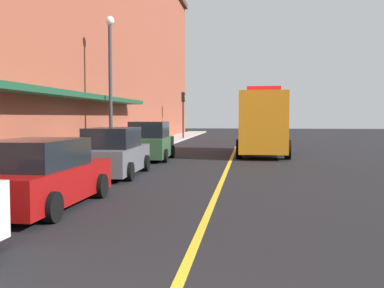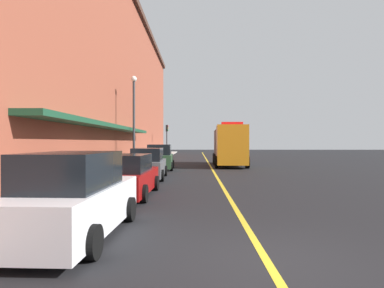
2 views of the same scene
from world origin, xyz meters
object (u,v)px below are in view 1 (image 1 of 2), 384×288
(utility_truck, at_px, (263,124))
(parking_meter_1, at_px, (98,143))
(parking_meter_0, at_px, (31,155))
(parked_car_3, at_px, (150,142))
(street_lamp_left, at_px, (110,71))
(parked_car_1, at_px, (40,176))
(traffic_light_near, at_px, (183,106))
(parked_car_2, at_px, (114,153))

(utility_truck, relative_size, parking_meter_1, 6.22)
(utility_truck, relative_size, parking_meter_0, 6.22)
(parked_car_3, relative_size, street_lamp_left, 0.61)
(parked_car_1, height_order, parking_meter_0, parked_car_1)
(parking_meter_0, bearing_deg, street_lamp_left, 93.55)
(parking_meter_1, height_order, traffic_light_near, traffic_light_near)
(parked_car_2, xyz_separation_m, parked_car_3, (-0.00, 6.15, 0.06))
(parking_meter_1, xyz_separation_m, street_lamp_left, (-0.60, 3.74, 3.34))
(parking_meter_0, bearing_deg, utility_truck, 63.16)
(parked_car_2, relative_size, parked_car_3, 1.09)
(utility_truck, height_order, traffic_light_near, traffic_light_near)
(parked_car_3, xyz_separation_m, street_lamp_left, (-1.95, -0.14, 3.52))
(parked_car_3, distance_m, parking_meter_0, 9.92)
(parking_meter_0, xyz_separation_m, parking_meter_1, (0.00, 5.94, 0.00))
(utility_truck, distance_m, parking_meter_1, 10.65)
(parked_car_1, bearing_deg, street_lamp_left, 10.45)
(parked_car_3, relative_size, parking_meter_1, 3.17)
(traffic_light_near, bearing_deg, parking_meter_0, -90.12)
(parked_car_2, bearing_deg, parked_car_1, 178.55)
(parked_car_2, relative_size, traffic_light_near, 1.07)
(parking_meter_1, bearing_deg, traffic_light_near, 89.86)
(parked_car_1, xyz_separation_m, street_lamp_left, (-1.97, 12.01, 3.63))
(parked_car_1, distance_m, street_lamp_left, 12.70)
(parked_car_3, distance_m, street_lamp_left, 4.02)
(parked_car_1, relative_size, utility_truck, 0.57)
(parked_car_2, xyz_separation_m, parking_meter_1, (-1.36, 2.27, 0.24))
(utility_truck, xyz_separation_m, parking_meter_1, (-7.04, -7.96, -0.69))
(parking_meter_1, height_order, street_lamp_left, street_lamp_left)
(parked_car_2, bearing_deg, street_lamp_left, 16.43)
(parking_meter_0, xyz_separation_m, traffic_light_near, (0.06, 30.44, 2.10))
(utility_truck, bearing_deg, parking_meter_0, -25.43)
(parked_car_1, relative_size, traffic_light_near, 1.10)
(parked_car_2, height_order, utility_truck, utility_truck)
(parked_car_2, distance_m, parking_meter_0, 3.93)
(parked_car_1, distance_m, utility_truck, 17.22)
(parked_car_1, xyz_separation_m, parked_car_3, (-0.02, 12.15, 0.12))
(parked_car_2, xyz_separation_m, street_lamp_left, (-1.96, 6.01, 3.58))
(parked_car_3, bearing_deg, parking_meter_1, 158.75)
(parked_car_3, bearing_deg, parking_meter_0, 170.13)
(parked_car_1, bearing_deg, parking_meter_1, 10.55)
(parked_car_1, xyz_separation_m, traffic_light_near, (-1.31, 32.77, 2.39))
(parked_car_3, xyz_separation_m, parking_meter_1, (-1.35, -3.88, 0.18))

